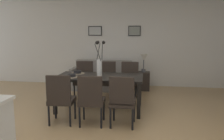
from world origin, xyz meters
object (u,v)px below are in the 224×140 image
Objects in this scene: bowl_near_left at (72,75)px; bowl_near_right at (77,72)px; dining_table at (100,79)px; dining_chair_near_right at (84,78)px; dining_chair_far_left at (91,98)px; centerpiece_vase at (99,63)px; table_lamp at (144,59)px; dining_chair_mid_left at (122,99)px; sofa at (102,79)px; side_table at (143,81)px; framed_picture_left at (95,31)px; dining_chair_near_left at (61,97)px; dining_chair_mid_right at (129,79)px; dining_chair_far_right at (107,78)px; framed_picture_center at (134,31)px.

bowl_near_left is 0.41m from bowl_near_right.
dining_chair_near_right is at bearing 123.50° from dining_table.
dining_chair_far_left is 1.25× the size of centerpiece_vase.
bowl_near_left is 2.54m from table_lamp.
dining_chair_near_right is at bearing 123.77° from dining_chair_mid_left.
side_table is (1.20, -0.00, -0.02)m from sofa.
dining_table is 4.29× the size of framed_picture_left.
dining_chair_mid_right is (1.10, 1.76, 0.00)m from dining_chair_near_left.
sofa is (-0.31, 1.00, -0.23)m from dining_chair_far_right.
dining_chair_mid_left is 2.19× the size of framed_picture_left.
dining_chair_mid_right is at bearing 57.54° from dining_table.
dining_chair_near_right reaches higher than sofa.
dining_chair_far_left is 5.41× the size of bowl_near_left.
framed_picture_center is (0.59, 1.51, 1.16)m from dining_chair_far_right.
dining_chair_far_left is 1.00× the size of dining_chair_mid_right.
dining_chair_mid_left reaches higher than side_table.
dining_chair_far_left is at bearing -89.78° from dining_chair_far_right.
bowl_near_right is 2.21m from table_lamp.
framed_picture_left is at bearing 121.04° from sofa.
dining_chair_far_left is at bearing -71.21° from dining_chair_near_right.
dining_chair_far_right is 1.80× the size of table_lamp.
dining_chair_mid_left is 2.77m from table_lamp.
dining_table is 1.03m from dining_chair_near_right.
dining_chair_far_left is at bearing -107.84° from table_lamp.
table_lamp reaches higher than dining_chair_mid_right.
framed_picture_left is (-0.06, 2.60, 0.89)m from bowl_near_left.
bowl_near_left is (0.02, -1.06, 0.27)m from dining_chair_near_right.
table_lamp is (0.88, 2.74, 0.38)m from dining_chair_far_left.
dining_table is at bearing 58.35° from dining_chair_near_left.
side_table is at bearing 72.16° from dining_chair_far_left.
dining_chair_near_left is at bearing -121.65° from dining_table.
dining_chair_mid_left is at bearing -55.96° from dining_table.
dining_chair_mid_right is at bearing -108.60° from table_lamp.
bowl_near_left is at bearing 130.70° from dining_chair_far_left.
table_lamp is at bearing -59.78° from framed_picture_center.
framed_picture_left reaches higher than dining_chair_near_left.
dining_chair_mid_right is 2.48× the size of framed_picture_center.
dining_chair_mid_left reaches higher than bowl_near_left.
bowl_near_right reaches higher than sofa.
dining_table is 1.96× the size of dining_chair_near_right.
centerpiece_vase reaches higher than dining_chair_near_left.
dining_chair_far_right is 2.19× the size of framed_picture_left.
dining_chair_far_left is at bearing -62.32° from bowl_near_right.
dining_chair_near_left reaches higher than bowl_near_right.
framed_picture_center is at bearing 89.38° from dining_chair_mid_left.
dining_chair_mid_left and dining_chair_mid_right have the same top height.
framed_picture_center is (0.60, 2.39, 0.65)m from centerpiece_vase.
dining_chair_mid_left is 1.55m from bowl_near_right.
framed_picture_left is at bearing 91.15° from dining_chair_near_left.
sofa is (-0.86, 1.00, -0.23)m from dining_chair_mid_right.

